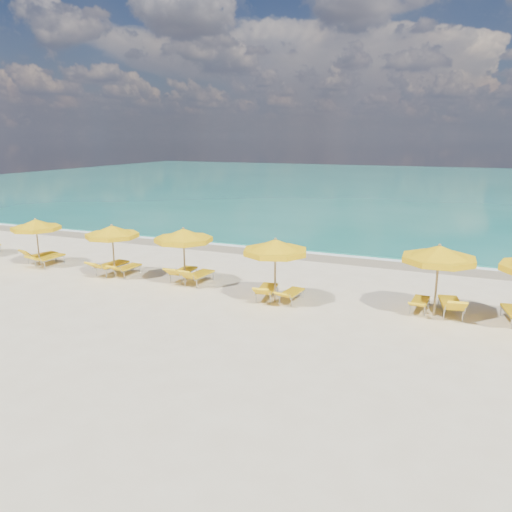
% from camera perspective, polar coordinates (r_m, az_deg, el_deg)
% --- Properties ---
extents(ground_plane, '(120.00, 120.00, 0.00)m').
position_cam_1_polar(ground_plane, '(19.15, -1.75, -4.46)').
color(ground_plane, beige).
extents(ocean, '(120.00, 80.00, 0.30)m').
position_cam_1_polar(ocean, '(65.26, 16.24, 7.80)').
color(ocean, '#136B5C').
rests_on(ocean, ground).
extents(wet_sand_band, '(120.00, 2.60, 0.01)m').
position_cam_1_polar(wet_sand_band, '(25.82, 5.10, 0.23)').
color(wet_sand_band, tan).
rests_on(wet_sand_band, ground).
extents(foam_line, '(120.00, 1.20, 0.03)m').
position_cam_1_polar(foam_line, '(26.56, 5.63, 0.60)').
color(foam_line, white).
rests_on(foam_line, ground).
extents(whitecap_near, '(14.00, 0.36, 0.05)m').
position_cam_1_polar(whitecap_near, '(36.68, 0.78, 4.25)').
color(whitecap_near, white).
rests_on(whitecap_near, ground).
extents(whitecap_far, '(18.00, 0.30, 0.05)m').
position_cam_1_polar(whitecap_far, '(40.98, 23.23, 4.14)').
color(whitecap_far, white).
rests_on(whitecap_far, ground).
extents(umbrella_1, '(2.44, 2.44, 2.25)m').
position_cam_1_polar(umbrella_1, '(25.19, -23.86, 3.24)').
color(umbrella_1, '#997E4C').
rests_on(umbrella_1, ground).
extents(umbrella_2, '(2.76, 2.76, 2.30)m').
position_cam_1_polar(umbrella_2, '(22.05, -16.14, 2.66)').
color(umbrella_2, '#997E4C').
rests_on(umbrella_2, ground).
extents(umbrella_3, '(2.83, 2.83, 2.39)m').
position_cam_1_polar(umbrella_3, '(20.17, -8.29, 2.30)').
color(umbrella_3, '#997E4C').
rests_on(umbrella_3, ground).
extents(umbrella_4, '(2.57, 2.57, 2.41)m').
position_cam_1_polar(umbrella_4, '(17.80, 2.22, 0.99)').
color(umbrella_4, '#997E4C').
rests_on(umbrella_4, ground).
extents(umbrella_5, '(3.27, 3.27, 2.49)m').
position_cam_1_polar(umbrella_5, '(17.48, 20.18, 0.17)').
color(umbrella_5, '#997E4C').
rests_on(umbrella_5, ground).
extents(lounger_1_left, '(0.89, 1.79, 0.80)m').
position_cam_1_polar(lounger_1_left, '(26.13, -23.29, -0.19)').
color(lounger_1_left, '#A5A8AD').
rests_on(lounger_1_left, ground).
extents(lounger_1_right, '(0.64, 1.92, 0.70)m').
position_cam_1_polar(lounger_1_right, '(25.35, -22.56, -0.50)').
color(lounger_1_right, '#A5A8AD').
rests_on(lounger_1_right, ground).
extents(lounger_2_left, '(0.88, 2.10, 0.80)m').
position_cam_1_polar(lounger_2_left, '(22.87, -16.20, -1.38)').
color(lounger_2_left, '#A5A8AD').
rests_on(lounger_2_left, ground).
extents(lounger_2_right, '(0.64, 1.74, 0.67)m').
position_cam_1_polar(lounger_2_right, '(22.50, -14.50, -1.62)').
color(lounger_2_right, '#A5A8AD').
rests_on(lounger_2_right, ground).
extents(lounger_3_left, '(0.67, 1.89, 0.79)m').
position_cam_1_polar(lounger_3_left, '(21.26, -8.35, -2.13)').
color(lounger_3_left, '#A5A8AD').
rests_on(lounger_3_left, ground).
extents(lounger_3_right, '(0.77, 1.91, 0.83)m').
position_cam_1_polar(lounger_3_right, '(20.65, -6.55, -2.53)').
color(lounger_3_right, '#A5A8AD').
rests_on(lounger_3_right, ground).
extents(lounger_4_left, '(0.88, 1.91, 0.76)m').
position_cam_1_polar(lounger_4_left, '(18.64, 1.23, -4.25)').
color(lounger_4_left, '#A5A8AD').
rests_on(lounger_4_left, ground).
extents(lounger_4_right, '(0.69, 1.70, 0.62)m').
position_cam_1_polar(lounger_4_right, '(18.41, 4.06, -4.61)').
color(lounger_4_right, '#A5A8AD').
rests_on(lounger_4_right, ground).
extents(lounger_5_left, '(0.62, 1.69, 0.60)m').
position_cam_1_polar(lounger_5_left, '(18.33, 18.20, -5.36)').
color(lounger_5_left, '#A5A8AD').
rests_on(lounger_5_left, ground).
extents(lounger_5_right, '(1.00, 2.05, 0.87)m').
position_cam_1_polar(lounger_5_right, '(18.23, 21.33, -5.56)').
color(lounger_5_right, '#A5A8AD').
rests_on(lounger_5_right, ground).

